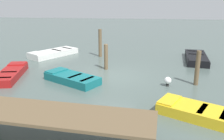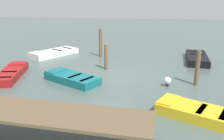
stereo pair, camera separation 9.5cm
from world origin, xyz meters
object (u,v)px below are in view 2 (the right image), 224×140
at_px(mooring_piling_near_right, 101,43).
at_px(mooring_piling_center, 197,68).
at_px(rowboat_white, 54,53).
at_px(marker_buoy, 168,81).
at_px(rowboat_teal, 72,78).
at_px(dock_segment, 51,116).
at_px(rowboat_yellow, 195,112).
at_px(rowboat_red, 11,73).
at_px(mooring_piling_mid_right, 106,57).
at_px(rowboat_black, 197,58).

height_order(mooring_piling_near_right, mooring_piling_center, mooring_piling_near_right).
xyz_separation_m(rowboat_white, marker_buoy, (-8.12, 5.65, 0.07)).
height_order(rowboat_teal, marker_buoy, marker_buoy).
xyz_separation_m(rowboat_teal, rowboat_white, (3.16, -5.67, -0.00)).
xyz_separation_m(dock_segment, rowboat_teal, (1.02, -5.33, -0.63)).
bearing_deg(mooring_piling_near_right, mooring_piling_center, 137.33).
bearing_deg(dock_segment, rowboat_yellow, -150.41).
distance_m(mooring_piling_near_right, marker_buoy, 7.41).
bearing_deg(rowboat_white, rowboat_red, 27.50).
xyz_separation_m(rowboat_red, marker_buoy, (-8.57, 0.33, 0.07)).
distance_m(rowboat_white, mooring_piling_center, 10.94).
distance_m(rowboat_teal, mooring_piling_mid_right, 3.00).
distance_m(rowboat_black, rowboat_red, 12.17).
bearing_deg(rowboat_red, rowboat_white, -17.58).
bearing_deg(mooring_piling_center, rowboat_white, -28.81).
relative_size(rowboat_teal, mooring_piling_mid_right, 2.08).
bearing_deg(mooring_piling_center, mooring_piling_mid_right, -23.54).
height_order(rowboat_yellow, mooring_piling_near_right, mooring_piling_near_right).
xyz_separation_m(dock_segment, rowboat_red, (4.63, -5.69, -0.63)).
relative_size(rowboat_black, mooring_piling_center, 2.29).
relative_size(rowboat_yellow, mooring_piling_center, 1.70).
bearing_deg(mooring_piling_near_right, marker_buoy, 127.43).
distance_m(rowboat_red, rowboat_yellow, 9.95).
bearing_deg(rowboat_white, rowboat_yellow, 77.45).
distance_m(rowboat_red, mooring_piling_near_right, 6.92).
xyz_separation_m(mooring_piling_mid_right, marker_buoy, (-3.53, 2.55, -0.50)).
height_order(dock_segment, rowboat_yellow, dock_segment).
xyz_separation_m(rowboat_red, mooring_piling_center, (-10.02, -0.05, 0.67)).
bearing_deg(rowboat_red, mooring_piling_center, -102.43).
xyz_separation_m(rowboat_black, mooring_piling_near_right, (6.94, -0.39, 0.82)).
height_order(dock_segment, mooring_piling_mid_right, mooring_piling_mid_right).
bearing_deg(rowboat_red, mooring_piling_mid_right, -78.96).
xyz_separation_m(rowboat_teal, mooring_piling_mid_right, (-1.43, -2.58, 0.57)).
bearing_deg(rowboat_yellow, mooring_piling_mid_right, -26.05).
height_order(rowboat_teal, mooring_piling_center, mooring_piling_center).
distance_m(dock_segment, rowboat_teal, 5.47).
xyz_separation_m(rowboat_teal, rowboat_red, (3.61, -0.36, -0.00)).
bearing_deg(mooring_piling_mid_right, rowboat_red, 23.77).
bearing_deg(mooring_piling_near_right, rowboat_red, 53.48).
xyz_separation_m(rowboat_white, mooring_piling_mid_right, (-4.59, 3.09, 0.57)).
distance_m(rowboat_teal, rowboat_yellow, 6.51).
height_order(rowboat_black, marker_buoy, marker_buoy).
relative_size(dock_segment, rowboat_yellow, 2.11).
height_order(rowboat_red, mooring_piling_mid_right, mooring_piling_mid_right).
height_order(dock_segment, rowboat_black, dock_segment).
bearing_deg(dock_segment, mooring_piling_mid_right, -88.40).
xyz_separation_m(rowboat_black, mooring_piling_center, (1.01, 5.08, 0.67)).
xyz_separation_m(rowboat_teal, rowboat_black, (-7.42, -5.49, -0.00)).
bearing_deg(rowboat_black, rowboat_yellow, -4.66).
xyz_separation_m(rowboat_white, mooring_piling_center, (-9.57, 5.26, 0.67)).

